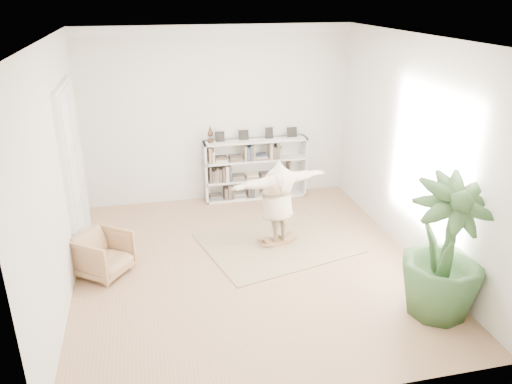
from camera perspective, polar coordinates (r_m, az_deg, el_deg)
floor at (r=8.32m, az=-0.82°, el=-8.35°), size 6.00×6.00×0.00m
room_shell at (r=10.08m, az=-4.58°, el=18.06°), size 6.00×6.00×6.00m
doors at (r=8.87m, az=-20.06°, el=2.21°), size 0.09×1.78×2.92m
bookshelf at (r=10.70m, az=-0.07°, el=2.58°), size 2.20×0.35×1.64m
armchair at (r=8.29m, az=-17.09°, el=-6.81°), size 1.05×1.05×0.69m
rug at (r=8.98m, az=2.41°, el=-5.83°), size 2.92×2.56×0.02m
rocker_board at (r=8.96m, az=2.41°, el=-5.52°), size 0.53×0.39×0.10m
person at (r=8.62m, az=2.50°, el=-0.83°), size 1.88×0.93×1.48m
houseplant at (r=7.17m, az=20.77°, el=-6.16°), size 1.14×1.14×2.00m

